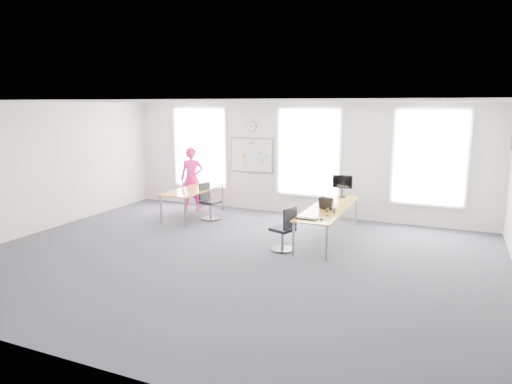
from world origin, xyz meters
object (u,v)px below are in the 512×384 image
at_px(chair_left, 209,203).
at_px(headphones, 330,210).
at_px(desk_left, 193,191).
at_px(monitor, 342,184).
at_px(person, 192,179).
at_px(chair_right, 285,232).
at_px(desk_right, 329,209).
at_px(keyboard, 307,219).

distance_m(chair_left, headphones, 3.63).
height_order(desk_left, monitor, monitor).
bearing_deg(chair_left, person, 61.12).
relative_size(chair_right, person, 0.52).
height_order(desk_right, keyboard, keyboard).
relative_size(person, keyboard, 4.08).
bearing_deg(keyboard, monitor, 96.84).
bearing_deg(chair_right, desk_right, 171.83).
xyz_separation_m(chair_right, person, (-3.65, 2.43, 0.49)).
distance_m(chair_right, keyboard, 0.58).
height_order(chair_left, headphones, chair_left).
bearing_deg(chair_left, headphones, -97.10).
relative_size(keyboard, headphones, 2.23).
bearing_deg(desk_right, person, 163.65).
bearing_deg(desk_right, headphones, -71.94).
relative_size(chair_left, monitor, 1.76).
xyz_separation_m(desk_left, monitor, (3.80, 0.69, 0.35)).
xyz_separation_m(desk_right, headphones, (0.16, -0.49, 0.10)).
bearing_deg(headphones, desk_right, 92.65).
bearing_deg(chair_left, desk_right, -89.71).
xyz_separation_m(desk_right, chair_left, (-3.31, 0.51, -0.26)).
relative_size(chair_right, headphones, 4.68).
relative_size(desk_right, chair_right, 3.23).
xyz_separation_m(desk_left, keyboard, (3.66, -1.75, 0.04)).
distance_m(desk_left, headphones, 4.09).
relative_size(desk_right, desk_left, 1.43).
bearing_deg(chair_left, keyboard, -109.38).
relative_size(desk_right, monitor, 5.46).
bearing_deg(desk_left, chair_right, -28.39).
xyz_separation_m(desk_right, keyboard, (-0.13, -1.21, 0.06)).
bearing_deg(person, keyboard, -54.51).
bearing_deg(keyboard, desk_right, 93.98).
height_order(keyboard, headphones, headphones).
height_order(desk_right, desk_left, desk_left).
bearing_deg(desk_left, keyboard, -25.60).
relative_size(chair_left, headphones, 4.86).
distance_m(chair_right, person, 4.41).
bearing_deg(desk_left, headphones, -14.72).
relative_size(chair_right, keyboard, 2.10).
height_order(desk_left, keyboard, desk_left).
xyz_separation_m(person, keyboard, (4.13, -2.46, -0.16)).
relative_size(desk_left, person, 1.16).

